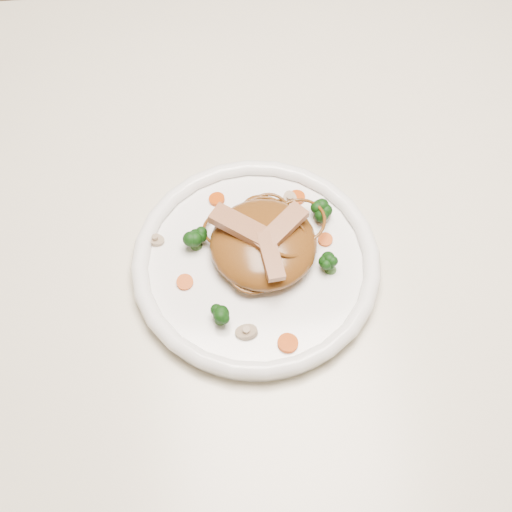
{
  "coord_description": "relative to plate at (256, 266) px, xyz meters",
  "views": [
    {
      "loc": [
        -0.12,
        -0.48,
        1.43
      ],
      "look_at": [
        -0.09,
        -0.1,
        0.78
      ],
      "focal_mm": 46.9,
      "sensor_mm": 36.0,
      "label": 1
    }
  ],
  "objects": [
    {
      "name": "ground",
      "position": [
        0.09,
        0.1,
        -0.76
      ],
      "size": [
        4.0,
        4.0,
        0.0
      ],
      "primitive_type": "plane",
      "color": "#542F1C",
      "rests_on": "ground"
    },
    {
      "name": "table",
      "position": [
        0.09,
        0.1,
        -0.11
      ],
      "size": [
        1.2,
        0.8,
        0.75
      ],
      "color": "beige",
      "rests_on": "ground"
    },
    {
      "name": "plate",
      "position": [
        0.0,
        0.0,
        0.0
      ],
      "size": [
        0.31,
        0.31,
        0.02
      ],
      "primitive_type": "cylinder",
      "rotation": [
        0.0,
        0.0,
        0.11
      ],
      "color": "white",
      "rests_on": "table"
    },
    {
      "name": "noodle_mound",
      "position": [
        0.01,
        0.01,
        0.03
      ],
      "size": [
        0.15,
        0.15,
        0.04
      ],
      "primitive_type": "ellipsoid",
      "rotation": [
        0.0,
        0.0,
        -0.32
      ],
      "color": "brown",
      "rests_on": "plate"
    },
    {
      "name": "chicken_a",
      "position": [
        0.03,
        0.02,
        0.05
      ],
      "size": [
        0.07,
        0.06,
        0.01
      ],
      "primitive_type": "cube",
      "rotation": [
        0.0,
        0.0,
        0.74
      ],
      "color": "#A4714D",
      "rests_on": "noodle_mound"
    },
    {
      "name": "chicken_b",
      "position": [
        -0.01,
        0.02,
        0.05
      ],
      "size": [
        0.08,
        0.06,
        0.01
      ],
      "primitive_type": "cube",
      "rotation": [
        0.0,
        0.0,
        2.54
      ],
      "color": "#A4714D",
      "rests_on": "noodle_mound"
    },
    {
      "name": "chicken_c",
      "position": [
        0.01,
        -0.02,
        0.05
      ],
      "size": [
        0.03,
        0.06,
        0.01
      ],
      "primitive_type": "cube",
      "rotation": [
        0.0,
        0.0,
        4.87
      ],
      "color": "#A4714D",
      "rests_on": "noodle_mound"
    },
    {
      "name": "broccoli_0",
      "position": [
        0.08,
        0.06,
        0.02
      ],
      "size": [
        0.04,
        0.04,
        0.03
      ],
      "primitive_type": null,
      "rotation": [
        0.0,
        0.0,
        -0.32
      ],
      "color": "#0C340A",
      "rests_on": "plate"
    },
    {
      "name": "broccoli_1",
      "position": [
        -0.07,
        0.03,
        0.02
      ],
      "size": [
        0.04,
        0.04,
        0.03
      ],
      "primitive_type": null,
      "rotation": [
        0.0,
        0.0,
        0.43
      ],
      "color": "#0C340A",
      "rests_on": "plate"
    },
    {
      "name": "broccoli_2",
      "position": [
        -0.04,
        -0.07,
        0.02
      ],
      "size": [
        0.03,
        0.03,
        0.03
      ],
      "primitive_type": null,
      "rotation": [
        0.0,
        0.0,
        0.07
      ],
      "color": "#0C340A",
      "rests_on": "plate"
    },
    {
      "name": "broccoli_3",
      "position": [
        0.08,
        -0.02,
        0.02
      ],
      "size": [
        0.03,
        0.03,
        0.03
      ],
      "primitive_type": null,
      "rotation": [
        0.0,
        0.0,
        -0.05
      ],
      "color": "#0C340A",
      "rests_on": "plate"
    },
    {
      "name": "carrot_0",
      "position": [
        0.06,
        0.08,
        0.01
      ],
      "size": [
        0.02,
        0.02,
        0.0
      ],
      "primitive_type": "cylinder",
      "rotation": [
        0.0,
        0.0,
        -0.03
      ],
      "color": "#C84A07",
      "rests_on": "plate"
    },
    {
      "name": "carrot_1",
      "position": [
        -0.08,
        -0.02,
        0.01
      ],
      "size": [
        0.02,
        0.02,
        0.0
      ],
      "primitive_type": "cylinder",
      "rotation": [
        0.0,
        0.0,
        0.34
      ],
      "color": "#C84A07",
      "rests_on": "plate"
    },
    {
      "name": "carrot_2",
      "position": [
        0.08,
        0.02,
        0.01
      ],
      "size": [
        0.02,
        0.02,
        0.0
      ],
      "primitive_type": "cylinder",
      "rotation": [
        0.0,
        0.0,
        -0.07
      ],
      "color": "#C84A07",
      "rests_on": "plate"
    },
    {
      "name": "carrot_3",
      "position": [
        -0.04,
        0.09,
        0.01
      ],
      "size": [
        0.02,
        0.02,
        0.0
      ],
      "primitive_type": "cylinder",
      "rotation": [
        0.0,
        0.0,
        -0.02
      ],
      "color": "#C84A07",
      "rests_on": "plate"
    },
    {
      "name": "carrot_4",
      "position": [
        0.03,
        -0.1,
        0.01
      ],
      "size": [
        0.03,
        0.03,
        0.0
      ],
      "primitive_type": "cylinder",
      "rotation": [
        0.0,
        0.0,
        0.24
      ],
      "color": "#C84A07",
      "rests_on": "plate"
    },
    {
      "name": "mushroom_0",
      "position": [
        -0.02,
        -0.09,
        0.01
      ],
      "size": [
        0.03,
        0.03,
        0.01
      ],
      "primitive_type": "cylinder",
      "rotation": [
        0.0,
        0.0,
        0.02
      ],
      "color": "tan",
      "rests_on": "plate"
    },
    {
      "name": "mushroom_1",
      "position": [
        0.08,
        0.06,
        0.01
      ],
      "size": [
        0.04,
        0.04,
        0.01
      ],
      "primitive_type": "cylinder",
      "rotation": [
        0.0,
        0.0,
        0.98
      ],
      "color": "tan",
      "rests_on": "plate"
    },
    {
      "name": "mushroom_2",
      "position": [
        -0.12,
        0.04,
        0.01
      ],
      "size": [
        0.03,
        0.03,
        0.01
      ],
      "primitive_type": "cylinder",
      "rotation": [
        0.0,
        0.0,
        -0.3
      ],
      "color": "tan",
      "rests_on": "plate"
    },
    {
      "name": "mushroom_3",
      "position": [
        0.05,
        0.08,
        0.01
      ],
      "size": [
        0.02,
        0.02,
        0.01
      ],
      "primitive_type": "cylinder",
      "rotation": [
        0.0,
        0.0,
        1.58
      ],
      "color": "tan",
      "rests_on": "plate"
    }
  ]
}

